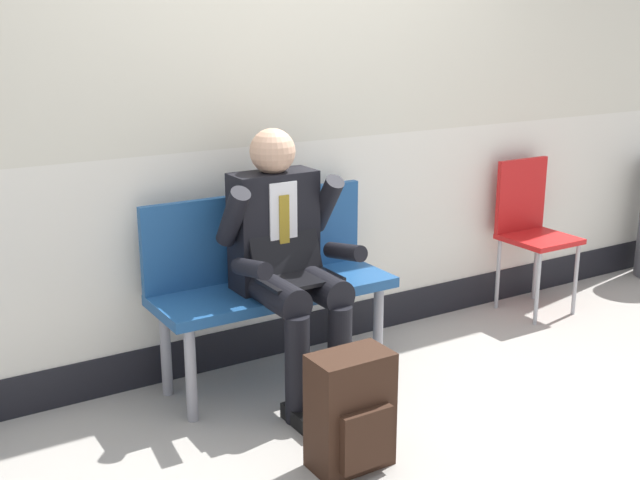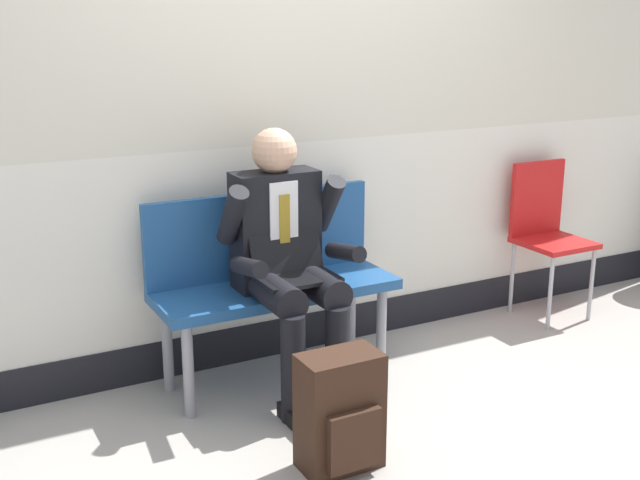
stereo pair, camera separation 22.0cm
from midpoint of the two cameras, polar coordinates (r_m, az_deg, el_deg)
ground_plane at (r=3.81m, az=4.71°, el=-11.32°), size 18.00×18.00×0.00m
station_wall at (r=4.04m, az=-0.50°, el=10.42°), size 5.94×0.14×2.74m
bench_with_person at (r=3.85m, az=-1.98°, el=-2.29°), size 1.17×0.42×0.91m
person_seated at (r=3.64m, az=-0.62°, el=-1.27°), size 0.57×0.70×1.24m
backpack at (r=3.19m, az=3.50°, el=-12.29°), size 0.32×0.23×0.48m
folding_chair at (r=4.91m, az=17.07°, el=1.05°), size 0.38×0.38×0.91m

